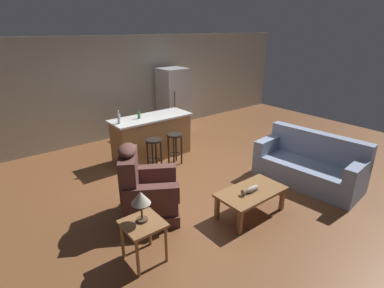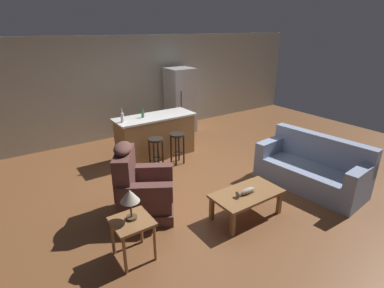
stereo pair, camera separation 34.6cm
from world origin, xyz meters
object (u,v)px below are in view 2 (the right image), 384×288
(bar_stool_right, at_px, (177,143))
(fish_figurine, at_px, (246,192))
(table_lamp, at_px, (130,197))
(kitchen_island, at_px, (156,136))
(coffee_table, at_px, (247,196))
(bottle_short_amber, at_px, (122,117))
(bottle_tall_green, at_px, (143,114))
(recliner_near_lamp, at_px, (141,189))
(bar_stool_left, at_px, (156,148))
(end_table, at_px, (132,227))
(refrigerator, at_px, (181,100))
(couch, at_px, (312,169))

(bar_stool_right, bearing_deg, fish_figurine, -95.19)
(table_lamp, bearing_deg, kitchen_island, 56.87)
(coffee_table, bearing_deg, bottle_short_amber, 105.29)
(kitchen_island, distance_m, bottle_tall_green, 0.61)
(recliner_near_lamp, bearing_deg, bar_stool_right, 71.89)
(table_lamp, xyz_separation_m, bar_stool_left, (1.45, 2.09, -0.40))
(coffee_table, xyz_separation_m, kitchen_island, (-0.02, 2.91, 0.11))
(end_table, bearing_deg, fish_figurine, -5.67)
(bottle_tall_green, bearing_deg, table_lamp, -118.67)
(table_lamp, xyz_separation_m, bottle_short_amber, (1.01, 2.69, 0.19))
(fish_figurine, relative_size, refrigerator, 0.19)
(fish_figurine, relative_size, bar_stool_right, 0.50)
(recliner_near_lamp, xyz_separation_m, kitchen_island, (1.28, 1.91, 0.06))
(table_lamp, height_order, bottle_tall_green, bottle_tall_green)
(recliner_near_lamp, height_order, kitchen_island, recliner_near_lamp)
(table_lamp, height_order, refrigerator, refrigerator)
(recliner_near_lamp, bearing_deg, bottle_short_amber, 105.35)
(bar_stool_left, height_order, refrigerator, refrigerator)
(bar_stool_right, xyz_separation_m, bottle_tall_green, (-0.45, 0.67, 0.55))
(fish_figurine, bearing_deg, bar_stool_right, 84.81)
(fish_figurine, distance_m, bottle_tall_green, 3.04)
(refrigerator, distance_m, bottle_short_amber, 2.53)
(fish_figurine, height_order, couch, couch)
(coffee_table, xyz_separation_m, bottle_tall_green, (-0.29, 2.95, 0.66))
(refrigerator, bearing_deg, bottle_short_amber, -150.69)
(fish_figurine, xyz_separation_m, bottle_tall_green, (-0.24, 2.98, 0.56))
(kitchen_island, bearing_deg, coffee_table, -89.51)
(coffee_table, height_order, table_lamp, table_lamp)
(bar_stool_left, bearing_deg, bottle_short_amber, 126.12)
(recliner_near_lamp, height_order, table_lamp, recliner_near_lamp)
(table_lamp, relative_size, bottle_tall_green, 2.03)
(table_lamp, bearing_deg, refrigerator, 50.67)
(couch, xyz_separation_m, bottle_tall_green, (-1.97, 2.92, 0.69))
(coffee_table, height_order, bar_stool_right, bar_stool_right)
(bar_stool_left, relative_size, refrigerator, 0.39)
(fish_figurine, height_order, table_lamp, table_lamp)
(coffee_table, relative_size, end_table, 1.96)
(fish_figurine, bearing_deg, recliner_near_lamp, 140.82)
(coffee_table, relative_size, bottle_short_amber, 3.97)
(coffee_table, height_order, bottle_tall_green, bottle_tall_green)
(fish_figurine, relative_size, bottle_tall_green, 1.68)
(fish_figurine, relative_size, bottle_short_amber, 1.23)
(couch, xyz_separation_m, bar_stool_left, (-2.03, 2.26, 0.13))
(end_table, height_order, bar_stool_left, bar_stool_left)
(couch, distance_m, table_lamp, 3.53)
(bar_stool_right, bearing_deg, refrigerator, 55.65)
(fish_figurine, height_order, bar_stool_left, bar_stool_left)
(couch, bearing_deg, bottle_short_amber, -55.17)
(couch, distance_m, refrigerator, 4.13)
(table_lamp, distance_m, bottle_tall_green, 3.15)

